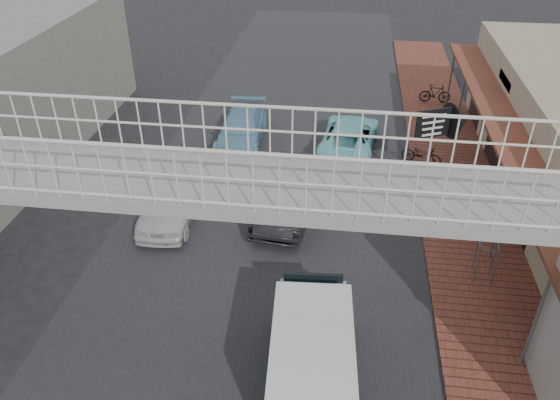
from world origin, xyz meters
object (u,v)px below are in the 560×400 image
(white_hatchback, at_px, (171,198))
(angkot_curb, at_px, (349,136))
(motorcycle_far, at_px, (435,93))
(arrow_sign, at_px, (456,121))
(angkot_van, at_px, (312,350))
(dark_sedan, at_px, (289,192))
(street_clock, at_px, (498,212))
(angkot_far, at_px, (241,129))
(motorcycle_near, at_px, (422,154))

(white_hatchback, distance_m, angkot_curb, 7.98)
(white_hatchback, bearing_deg, motorcycle_far, 44.96)
(motorcycle_far, bearing_deg, arrow_sign, 176.23)
(angkot_van, bearing_deg, angkot_curb, 83.45)
(dark_sedan, height_order, street_clock, street_clock)
(angkot_curb, bearing_deg, dark_sedan, 74.37)
(white_hatchback, height_order, angkot_curb, white_hatchback)
(angkot_far, distance_m, angkot_van, 12.62)
(angkot_curb, relative_size, arrow_sign, 1.37)
(motorcycle_near, bearing_deg, arrow_sign, -140.10)
(motorcycle_near, distance_m, arrow_sign, 3.04)
(dark_sedan, xyz_separation_m, angkot_far, (-2.55, 4.85, -0.12))
(white_hatchback, distance_m, motorcycle_near, 9.72)
(angkot_van, bearing_deg, motorcycle_near, 68.98)
(dark_sedan, bearing_deg, white_hatchback, -162.80)
(motorcycle_near, xyz_separation_m, street_clock, (1.17, -6.58, 1.84))
(angkot_curb, bearing_deg, white_hatchback, 50.15)
(street_clock, bearing_deg, angkot_van, -131.01)
(white_hatchback, height_order, arrow_sign, arrow_sign)
(dark_sedan, height_order, motorcycle_near, dark_sedan)
(white_hatchback, bearing_deg, angkot_curb, 40.58)
(motorcycle_near, height_order, arrow_sign, arrow_sign)
(angkot_far, bearing_deg, street_clock, -43.76)
(dark_sedan, bearing_deg, motorcycle_far, 65.47)
(angkot_van, relative_size, street_clock, 1.49)
(angkot_van, distance_m, arrow_sign, 10.03)
(dark_sedan, height_order, arrow_sign, arrow_sign)
(angkot_far, xyz_separation_m, angkot_van, (3.89, -11.99, 0.59))
(dark_sedan, height_order, motorcycle_far, dark_sedan)
(white_hatchback, height_order, motorcycle_near, white_hatchback)
(angkot_curb, bearing_deg, motorcycle_far, -120.25)
(angkot_van, bearing_deg, motorcycle_far, 71.40)
(angkot_far, height_order, street_clock, street_clock)
(dark_sedan, distance_m, motorcycle_far, 11.74)
(motorcycle_near, bearing_deg, angkot_far, 103.10)
(motorcycle_near, height_order, street_clock, street_clock)
(angkot_far, relative_size, arrow_sign, 1.32)
(angkot_curb, xyz_separation_m, angkot_van, (-0.56, -11.89, 0.59))
(motorcycle_far, xyz_separation_m, street_clock, (0.00, -12.92, 1.81))
(angkot_far, bearing_deg, dark_sedan, -63.98)
(angkot_far, bearing_deg, angkot_curb, -2.96)
(angkot_van, height_order, arrow_sign, arrow_sign)
(angkot_far, height_order, motorcycle_far, angkot_far)
(angkot_far, distance_m, arrow_sign, 8.71)
(angkot_curb, bearing_deg, motorcycle_near, 167.78)
(angkot_van, relative_size, motorcycle_far, 2.75)
(arrow_sign, bearing_deg, motorcycle_near, 84.10)
(white_hatchback, relative_size, angkot_far, 0.93)
(angkot_far, xyz_separation_m, street_clock, (8.44, -7.62, 1.72))
(angkot_curb, bearing_deg, street_clock, 124.17)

